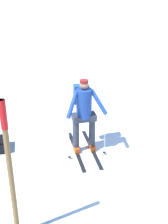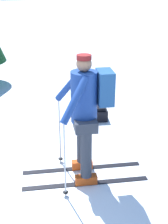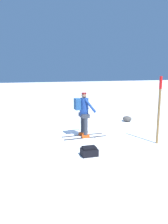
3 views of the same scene
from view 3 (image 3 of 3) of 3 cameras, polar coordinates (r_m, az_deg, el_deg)
The scene contains 5 objects.
ground_plane at distance 9.43m, azimuth 2.50°, elevation -5.09°, with size 80.00×80.00×0.00m, color white.
skier at distance 8.46m, azimuth -0.19°, elevation 0.14°, with size 0.94×1.74×1.75m.
dropped_backpack at distance 6.82m, azimuth 1.36°, elevation -10.24°, with size 0.39×0.52×0.28m.
trail_marker at distance 8.04m, azimuth 19.06°, elevation 1.64°, with size 0.10×0.10×2.39m.
rock_boulder at distance 11.41m, azimuth 11.20°, elevation -1.76°, with size 0.50×0.43×0.28m, color #474442.
Camera 3 is at (8.43, -3.34, 2.59)m, focal length 35.00 mm.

